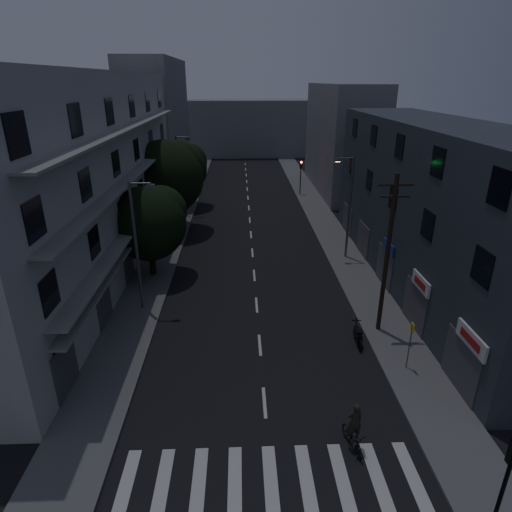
{
  "coord_description": "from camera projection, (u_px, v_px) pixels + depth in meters",
  "views": [
    {
      "loc": [
        -0.96,
        -13.22,
        13.45
      ],
      "look_at": [
        0.0,
        12.0,
        3.0
      ],
      "focal_mm": 30.0,
      "sensor_mm": 36.0,
      "label": 1
    }
  ],
  "objects": [
    {
      "name": "cyclist",
      "position": [
        353.0,
        433.0,
        16.62
      ],
      "size": [
        0.95,
        1.79,
        2.15
      ],
      "rotation": [
        0.0,
        0.0,
        0.22
      ],
      "color": "black",
      "rests_on": "ground"
    },
    {
      "name": "traffic_signal_far_left",
      "position": [
        197.0,
        168.0,
        54.06
      ],
      "size": [
        0.28,
        0.37,
        4.1
      ],
      "color": "black",
      "rests_on": "sidewalk_left"
    },
    {
      "name": "street_lamp_left_near",
      "position": [
        138.0,
        241.0,
        25.3
      ],
      "size": [
        1.51,
        0.25,
        8.0
      ],
      "color": "slate",
      "rests_on": "sidewalk_left"
    },
    {
      "name": "tree_near",
      "position": [
        149.0,
        220.0,
        30.09
      ],
      "size": [
        5.33,
        5.33,
        6.58
      ],
      "color": "black",
      "rests_on": "sidewalk_left"
    },
    {
      "name": "sidewalk_right",
      "position": [
        329.0,
        231.0,
        40.7
      ],
      "size": [
        3.0,
        90.0,
        0.15
      ],
      "primitive_type": "cube",
      "color": "#565659",
      "rests_on": "ground"
    },
    {
      "name": "street_lamp_right",
      "position": [
        348.0,
        203.0,
        33.01
      ],
      "size": [
        1.51,
        0.25,
        8.0
      ],
      "color": "#595B60",
      "rests_on": "sidewalk_right"
    },
    {
      "name": "building_far_left",
      "position": [
        158.0,
        123.0,
        58.22
      ],
      "size": [
        6.0,
        20.0,
        16.0
      ],
      "primitive_type": "cube",
      "color": "slate",
      "rests_on": "ground"
    },
    {
      "name": "tree_mid",
      "position": [
        167.0,
        175.0,
        39.01
      ],
      "size": [
        6.83,
        6.83,
        8.4
      ],
      "color": "black",
      "rests_on": "sidewalk_left"
    },
    {
      "name": "building_right",
      "position": [
        434.0,
        208.0,
        28.62
      ],
      "size": [
        6.19,
        28.0,
        11.0
      ],
      "color": "#2C333C",
      "rests_on": "ground"
    },
    {
      "name": "lane_markings",
      "position": [
        249.0,
        214.0,
        46.23
      ],
      "size": [
        0.15,
        60.5,
        0.01
      ],
      "color": "beige",
      "rests_on": "ground"
    },
    {
      "name": "motorcycle",
      "position": [
        358.0,
        336.0,
        23.35
      ],
      "size": [
        0.56,
        1.93,
        1.24
      ],
      "rotation": [
        0.0,
        0.0,
        -0.05
      ],
      "color": "black",
      "rests_on": "ground"
    },
    {
      "name": "building_left",
      "position": [
        88.0,
        176.0,
        30.91
      ],
      "size": [
        7.0,
        36.0,
        14.0
      ],
      "color": "#AAA9A5",
      "rests_on": "ground"
    },
    {
      "name": "ground",
      "position": [
        251.0,
        233.0,
        40.46
      ],
      "size": [
        160.0,
        160.0,
        0.0
      ],
      "primitive_type": "plane",
      "color": "black",
      "rests_on": "ground"
    },
    {
      "name": "sidewalk_left",
      "position": [
        171.0,
        233.0,
        40.17
      ],
      "size": [
        3.0,
        90.0,
        0.15
      ],
      "primitive_type": "cube",
      "color": "#565659",
      "rests_on": "ground"
    },
    {
      "name": "tree_far",
      "position": [
        182.0,
        167.0,
        47.12
      ],
      "size": [
        5.63,
        5.63,
        6.96
      ],
      "color": "black",
      "rests_on": "sidewalk_left"
    },
    {
      "name": "street_lamp_left_far",
      "position": [
        179.0,
        171.0,
        44.43
      ],
      "size": [
        1.51,
        0.25,
        8.0
      ],
      "color": "#55575C",
      "rests_on": "sidewalk_left"
    },
    {
      "name": "bus_stop_sign",
      "position": [
        411.0,
        338.0,
        20.68
      ],
      "size": [
        0.06,
        0.35,
        2.52
      ],
      "color": "#595B60",
      "rests_on": "sidewalk_right"
    },
    {
      "name": "utility_pole",
      "position": [
        387.0,
        253.0,
        22.85
      ],
      "size": [
        1.8,
        0.24,
        9.0
      ],
      "color": "black",
      "rests_on": "sidewalk_right"
    },
    {
      "name": "building_far_right",
      "position": [
        342.0,
        139.0,
        54.09
      ],
      "size": [
        6.0,
        20.0,
        13.0
      ],
      "primitive_type": "cube",
      "color": "slate",
      "rests_on": "ground"
    },
    {
      "name": "traffic_signal_far_right",
      "position": [
        301.0,
        171.0,
        52.4
      ],
      "size": [
        0.28,
        0.37,
        4.1
      ],
      "color": "black",
      "rests_on": "sidewalk_right"
    },
    {
      "name": "traffic_signal_near",
      "position": [
        510.0,
        471.0,
        12.22
      ],
      "size": [
        0.28,
        0.37,
        4.1
      ],
      "color": "black",
      "rests_on": "sidewalk_right"
    },
    {
      "name": "building_far_end",
      "position": [
        244.0,
        128.0,
        80.1
      ],
      "size": [
        24.0,
        8.0,
        10.0
      ],
      "primitive_type": "cube",
      "color": "slate",
      "rests_on": "ground"
    },
    {
      "name": "crosswalk",
      "position": [
        271.0,
        479.0,
        15.54
      ],
      "size": [
        10.9,
        3.0,
        0.01
      ],
      "color": "beige",
      "rests_on": "ground"
    }
  ]
}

